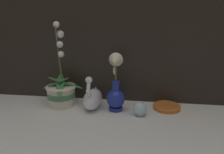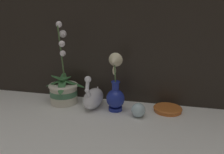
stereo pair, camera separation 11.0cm
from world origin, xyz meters
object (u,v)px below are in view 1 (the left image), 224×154
Objects in this scene: glass_sphere at (140,109)px; blue_vase at (116,90)px; amber_dish at (167,107)px; swan_figurine at (93,98)px; orchid_potted_plant at (61,91)px.

blue_vase is at bearing 161.35° from glass_sphere.
blue_vase is 2.07× the size of amber_dish.
glass_sphere is at bearing -14.54° from swan_figurine.
swan_figurine is (0.18, -0.02, -0.03)m from orchid_potted_plant.
swan_figurine is at bearing 165.46° from glass_sphere.
glass_sphere is (0.25, -0.06, -0.02)m from swan_figurine.
amber_dish is at bearing 35.63° from glass_sphere.
swan_figurine is at bearing -174.79° from amber_dish.
orchid_potted_plant is at bearing 172.82° from blue_vase.
glass_sphere is 0.17m from amber_dish.
orchid_potted_plant is 0.18m from swan_figurine.
amber_dish is (0.39, 0.04, -0.04)m from swan_figurine.
swan_figurine is at bearing -5.02° from orchid_potted_plant.
glass_sphere is at bearing -10.62° from orchid_potted_plant.
amber_dish is at bearing 1.98° from orchid_potted_plant.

